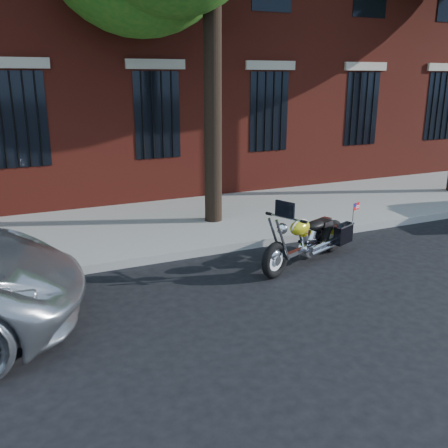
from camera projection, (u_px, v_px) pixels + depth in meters
name	position (u px, v px, depth m)	size (l,w,h in m)	color
ground	(257.00, 279.00, 7.90)	(120.00, 120.00, 0.00)	black
curb	(221.00, 248.00, 9.09)	(40.00, 0.16, 0.15)	gray
sidewalk	(186.00, 222.00, 10.73)	(40.00, 3.60, 0.15)	gray
motorcycle	(310.00, 240.00, 8.49)	(2.35, 1.23, 1.21)	black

